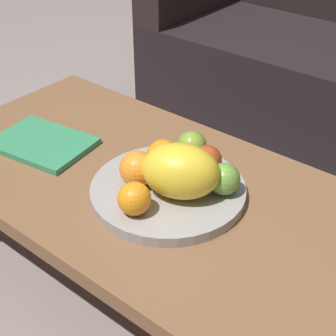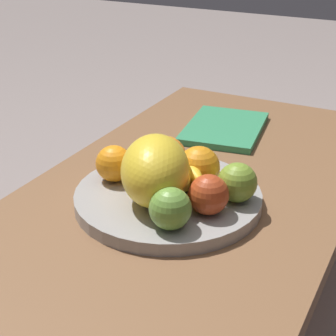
{
  "view_description": "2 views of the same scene",
  "coord_description": "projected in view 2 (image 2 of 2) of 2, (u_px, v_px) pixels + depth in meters",
  "views": [
    {
      "loc": [
        0.64,
        -0.74,
        1.1
      ],
      "look_at": [
        0.05,
        -0.01,
        0.46
      ],
      "focal_mm": 54.96,
      "sensor_mm": 36.0,
      "label": 1
    },
    {
      "loc": [
        0.85,
        0.41,
        0.9
      ],
      "look_at": [
        0.05,
        -0.01,
        0.46
      ],
      "focal_mm": 58.55,
      "sensor_mm": 36.0,
      "label": 2
    }
  ],
  "objects": [
    {
      "name": "orange_front",
      "position": [
        114.0,
        163.0,
        1.06
      ],
      "size": [
        0.07,
        0.07,
        0.07
      ],
      "primitive_type": "sphere",
      "color": "orange",
      "rests_on": "fruit_bowl"
    },
    {
      "name": "apple_front",
      "position": [
        209.0,
        195.0,
        0.95
      ],
      "size": [
        0.07,
        0.07,
        0.07
      ],
      "primitive_type": "sphere",
      "color": "#B4401D",
      "rests_on": "fruit_bowl"
    },
    {
      "name": "fruit_bowl",
      "position": [
        168.0,
        198.0,
        1.04
      ],
      "size": [
        0.35,
        0.35,
        0.03
      ],
      "primitive_type": "cylinder",
      "color": "#9C9996",
      "rests_on": "coffee_table"
    },
    {
      "name": "coffee_table",
      "position": [
        183.0,
        212.0,
        1.09
      ],
      "size": [
        1.25,
        0.61,
        0.39
      ],
      "color": "brown",
      "rests_on": "ground_plane"
    },
    {
      "name": "melon_large_front",
      "position": [
        155.0,
        170.0,
        0.98
      ],
      "size": [
        0.21,
        0.18,
        0.12
      ],
      "primitive_type": "ellipsoid",
      "rotation": [
        0.0,
        0.0,
        0.45
      ],
      "color": "yellow",
      "rests_on": "fruit_bowl"
    },
    {
      "name": "apple_right",
      "position": [
        170.0,
        209.0,
        0.9
      ],
      "size": [
        0.07,
        0.07,
        0.07
      ],
      "primitive_type": "sphere",
      "color": "#6B9E3C",
      "rests_on": "fruit_bowl"
    },
    {
      "name": "magazine",
      "position": [
        224.0,
        128.0,
        1.37
      ],
      "size": [
        0.27,
        0.22,
        0.02
      ],
      "primitive_type": "cube",
      "rotation": [
        0.0,
        0.0,
        0.15
      ],
      "color": "#358D5C",
      "rests_on": "coffee_table"
    },
    {
      "name": "apple_left",
      "position": [
        237.0,
        182.0,
        0.99
      ],
      "size": [
        0.07,
        0.07,
        0.07
      ],
      "primitive_type": "sphere",
      "color": "olive",
      "rests_on": "fruit_bowl"
    },
    {
      "name": "orange_right",
      "position": [
        199.0,
        167.0,
        1.04
      ],
      "size": [
        0.08,
        0.08,
        0.08
      ],
      "primitive_type": "sphere",
      "color": "orange",
      "rests_on": "fruit_bowl"
    },
    {
      "name": "banana_bunch",
      "position": [
        185.0,
        174.0,
        1.03
      ],
      "size": [
        0.16,
        0.13,
        0.06
      ],
      "color": "yellow",
      "rests_on": "fruit_bowl"
    },
    {
      "name": "orange_left",
      "position": [
        165.0,
        157.0,
        1.08
      ],
      "size": [
        0.08,
        0.08,
        0.08
      ],
      "primitive_type": "sphere",
      "color": "orange",
      "rests_on": "fruit_bowl"
    }
  ]
}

